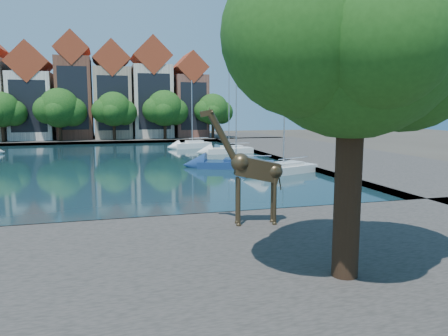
# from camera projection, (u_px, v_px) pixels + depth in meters

# --- Properties ---
(ground) EXTENTS (160.00, 160.00, 0.00)m
(ground) POSITION_uv_depth(u_px,v_px,m) (97.00, 230.00, 20.18)
(ground) COLOR #38332B
(ground) RESTS_ON ground
(water_basin) EXTENTS (38.00, 50.00, 0.08)m
(water_basin) POSITION_uv_depth(u_px,v_px,m) (100.00, 164.00, 43.10)
(water_basin) COLOR black
(water_basin) RESTS_ON ground
(near_quay) EXTENTS (50.00, 14.00, 0.50)m
(near_quay) POSITION_uv_depth(u_px,v_px,m) (93.00, 284.00, 13.46)
(near_quay) COLOR #443F3B
(near_quay) RESTS_ON ground
(far_quay) EXTENTS (60.00, 16.00, 0.50)m
(far_quay) POSITION_uv_depth(u_px,v_px,m) (102.00, 139.00, 73.63)
(far_quay) COLOR #443F3B
(far_quay) RESTS_ON ground
(right_quay) EXTENTS (14.00, 52.00, 0.50)m
(right_quay) POSITION_uv_depth(u_px,v_px,m) (328.00, 155.00, 49.60)
(right_quay) COLOR #443F3B
(right_quay) RESTS_ON ground
(plane_tree) EXTENTS (8.32, 6.40, 10.62)m
(plane_tree) POSITION_uv_depth(u_px,v_px,m) (358.00, 36.00, 12.50)
(plane_tree) COLOR #332114
(plane_tree) RESTS_ON near_quay
(townhouse_west_inner) EXTENTS (6.43, 9.18, 15.15)m
(townhouse_west_inner) POSITION_uv_depth(u_px,v_px,m) (32.00, 96.00, 69.89)
(townhouse_west_inner) COLOR silver
(townhouse_west_inner) RESTS_ON far_quay
(townhouse_center) EXTENTS (5.44, 9.18, 16.93)m
(townhouse_center) POSITION_uv_depth(u_px,v_px,m) (74.00, 90.00, 71.44)
(townhouse_center) COLOR brown
(townhouse_center) RESTS_ON far_quay
(townhouse_east_inner) EXTENTS (5.94, 9.18, 15.79)m
(townhouse_east_inner) POSITION_uv_depth(u_px,v_px,m) (112.00, 94.00, 73.10)
(townhouse_east_inner) COLOR tan
(townhouse_east_inner) RESTS_ON far_quay
(townhouse_east_mid) EXTENTS (6.43, 9.18, 16.65)m
(townhouse_east_mid) POSITION_uv_depth(u_px,v_px,m) (151.00, 92.00, 74.75)
(townhouse_east_mid) COLOR beige
(townhouse_east_mid) RESTS_ON far_quay
(townhouse_east_end) EXTENTS (5.44, 9.18, 14.43)m
(townhouse_east_end) POSITION_uv_depth(u_px,v_px,m) (189.00, 98.00, 76.59)
(townhouse_east_end) COLOR brown
(townhouse_east_end) RESTS_ON far_quay
(far_tree_west) EXTENTS (6.76, 5.20, 7.36)m
(far_tree_west) POSITION_uv_depth(u_px,v_px,m) (2.00, 111.00, 64.06)
(far_tree_west) COLOR #332114
(far_tree_west) RESTS_ON far_quay
(far_tree_mid_west) EXTENTS (7.80, 6.00, 8.00)m
(far_tree_mid_west) POSITION_uv_depth(u_px,v_px,m) (60.00, 109.00, 66.13)
(far_tree_mid_west) COLOR #332114
(far_tree_mid_west) RESTS_ON far_quay
(far_tree_mid_east) EXTENTS (7.02, 5.40, 7.52)m
(far_tree_mid_east) POSITION_uv_depth(u_px,v_px,m) (114.00, 110.00, 68.24)
(far_tree_mid_east) COLOR #332114
(far_tree_mid_east) RESTS_ON far_quay
(far_tree_east) EXTENTS (7.54, 5.80, 7.84)m
(far_tree_east) POSITION_uv_depth(u_px,v_px,m) (165.00, 109.00, 70.32)
(far_tree_east) COLOR #332114
(far_tree_east) RESTS_ON far_quay
(far_tree_far_east) EXTENTS (6.76, 5.20, 7.36)m
(far_tree_far_east) POSITION_uv_depth(u_px,v_px,m) (213.00, 110.00, 72.43)
(far_tree_far_east) COLOR #332114
(far_tree_far_east) RESTS_ON far_quay
(giraffe_statue) EXTENTS (3.55, 0.87, 5.06)m
(giraffe_statue) POSITION_uv_depth(u_px,v_px,m) (251.00, 169.00, 19.05)
(giraffe_statue) COLOR #3E321F
(giraffe_statue) RESTS_ON near_quay
(sailboat_right_a) EXTENTS (6.55, 4.26, 9.20)m
(sailboat_right_a) POSITION_uv_depth(u_px,v_px,m) (283.00, 167.00, 36.87)
(sailboat_right_a) COLOR silver
(sailboat_right_a) RESTS_ON water_basin
(sailboat_right_b) EXTENTS (7.31, 4.75, 8.64)m
(sailboat_right_b) POSITION_uv_depth(u_px,v_px,m) (236.00, 163.00, 40.13)
(sailboat_right_b) COLOR navy
(sailboat_right_b) RESTS_ON water_basin
(sailboat_right_c) EXTENTS (5.81, 2.34, 10.14)m
(sailboat_right_c) POSITION_uv_depth(u_px,v_px,m) (229.00, 149.00, 52.90)
(sailboat_right_c) COLOR silver
(sailboat_right_c) RESTS_ON water_basin
(sailboat_right_d) EXTENTS (5.41, 3.04, 9.10)m
(sailboat_right_d) POSITION_uv_depth(u_px,v_px,m) (192.00, 144.00, 59.45)
(sailboat_right_d) COLOR white
(sailboat_right_d) RESTS_ON water_basin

